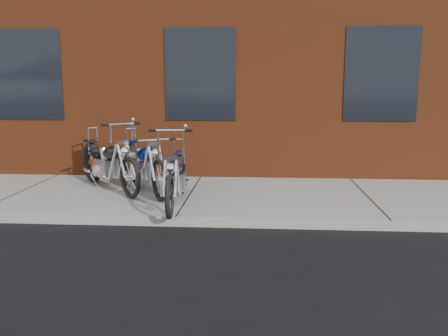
{
  "coord_description": "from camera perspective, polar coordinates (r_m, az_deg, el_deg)",
  "views": [
    {
      "loc": [
        1.14,
        -6.44,
        1.98
      ],
      "look_at": [
        0.63,
        0.8,
        0.72
      ],
      "focal_mm": 38.0,
      "sensor_mm": 36.0,
      "label": 1
    }
  ],
  "objects": [
    {
      "name": "sidewalk",
      "position": [
        8.25,
        -4.03,
        -3.53
      ],
      "size": [
        22.0,
        3.0,
        0.15
      ],
      "primitive_type": "cube",
      "color": "gray",
      "rests_on": "ground"
    },
    {
      "name": "building_brick",
      "position": [
        14.63,
        -0.48,
        17.78
      ],
      "size": [
        22.0,
        10.0,
        8.0
      ],
      "primitive_type": "cube",
      "color": "maroon",
      "rests_on": "ground"
    },
    {
      "name": "ground",
      "position": [
        6.84,
        -5.79,
        -7.04
      ],
      "size": [
        120.0,
        120.0,
        0.0
      ],
      "primitive_type": "plane",
      "color": "black",
      "rests_on": "ground"
    },
    {
      "name": "chopper_third",
      "position": [
        8.72,
        -13.76,
        0.37
      ],
      "size": [
        1.64,
        1.92,
        1.23
      ],
      "rotation": [
        0.0,
        0.0,
        -0.87
      ],
      "color": "black",
      "rests_on": "sidewalk"
    },
    {
      "name": "chopper_purple",
      "position": [
        7.4,
        -5.83,
        -1.38
      ],
      "size": [
        0.54,
        2.2,
        1.23
      ],
      "rotation": [
        0.0,
        0.0,
        -1.5
      ],
      "color": "black",
      "rests_on": "sidewalk"
    },
    {
      "name": "chopper_blue",
      "position": [
        8.45,
        -9.75,
        0.19
      ],
      "size": [
        1.33,
        2.12,
        1.05
      ],
      "rotation": [
        0.0,
        0.0,
        -1.03
      ],
      "color": "black",
      "rests_on": "sidewalk"
    }
  ]
}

